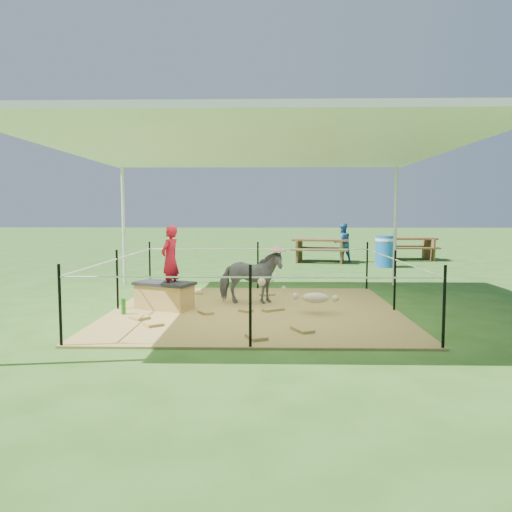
{
  "coord_description": "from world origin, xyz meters",
  "views": [
    {
      "loc": [
        0.2,
        -8.0,
        1.6
      ],
      "look_at": [
        0.0,
        0.6,
        0.85
      ],
      "focal_mm": 35.0,
      "sensor_mm": 36.0,
      "label": 1
    }
  ],
  "objects_px": {
    "trash_barrel": "(386,251)",
    "pony": "(251,277)",
    "distant_person": "(342,243)",
    "woman": "(170,252)",
    "green_bottle": "(123,306)",
    "picnic_table_near": "(321,251)",
    "foal": "(316,296)",
    "picnic_table_far": "(408,249)",
    "straw_bale": "(165,297)"
  },
  "relations": [
    {
      "from": "straw_bale",
      "to": "picnic_table_far",
      "type": "relative_size",
      "value": 0.49
    },
    {
      "from": "pony",
      "to": "distant_person",
      "type": "bearing_deg",
      "value": -20.0
    },
    {
      "from": "pony",
      "to": "picnic_table_near",
      "type": "xyz_separation_m",
      "value": [
        2.01,
        7.63,
        -0.12
      ]
    },
    {
      "from": "straw_bale",
      "to": "picnic_table_far",
      "type": "height_order",
      "value": "picnic_table_far"
    },
    {
      "from": "green_bottle",
      "to": "pony",
      "type": "height_order",
      "value": "pony"
    },
    {
      "from": "trash_barrel",
      "to": "distant_person",
      "type": "height_order",
      "value": "distant_person"
    },
    {
      "from": "woman",
      "to": "pony",
      "type": "xyz_separation_m",
      "value": [
        1.29,
        0.49,
        -0.47
      ]
    },
    {
      "from": "woman",
      "to": "trash_barrel",
      "type": "height_order",
      "value": "woman"
    },
    {
      "from": "trash_barrel",
      "to": "distant_person",
      "type": "distance_m",
      "value": 1.79
    },
    {
      "from": "straw_bale",
      "to": "picnic_table_far",
      "type": "bearing_deg",
      "value": 54.29
    },
    {
      "from": "picnic_table_near",
      "to": "distant_person",
      "type": "bearing_deg",
      "value": 9.0
    },
    {
      "from": "pony",
      "to": "distant_person",
      "type": "relative_size",
      "value": 0.86
    },
    {
      "from": "picnic_table_near",
      "to": "distant_person",
      "type": "distance_m",
      "value": 0.74
    },
    {
      "from": "trash_barrel",
      "to": "pony",
      "type": "bearing_deg",
      "value": -121.38
    },
    {
      "from": "picnic_table_near",
      "to": "pony",
      "type": "bearing_deg",
      "value": -93.53
    },
    {
      "from": "woman",
      "to": "green_bottle",
      "type": "height_order",
      "value": "woman"
    },
    {
      "from": "picnic_table_near",
      "to": "distant_person",
      "type": "height_order",
      "value": "distant_person"
    },
    {
      "from": "woman",
      "to": "distant_person",
      "type": "xyz_separation_m",
      "value": [
        4.0,
        8.1,
        -0.33
      ]
    },
    {
      "from": "foal",
      "to": "picnic_table_far",
      "type": "relative_size",
      "value": 0.56
    },
    {
      "from": "straw_bale",
      "to": "picnic_table_near",
      "type": "distance_m",
      "value": 8.81
    },
    {
      "from": "straw_bale",
      "to": "picnic_table_near",
      "type": "relative_size",
      "value": 0.5
    },
    {
      "from": "picnic_table_near",
      "to": "distant_person",
      "type": "relative_size",
      "value": 1.42
    },
    {
      "from": "pony",
      "to": "picnic_table_near",
      "type": "relative_size",
      "value": 0.61
    },
    {
      "from": "pony",
      "to": "trash_barrel",
      "type": "bearing_deg",
      "value": -31.79
    },
    {
      "from": "foal",
      "to": "picnic_table_near",
      "type": "distance_m",
      "value": 8.51
    },
    {
      "from": "pony",
      "to": "distant_person",
      "type": "xyz_separation_m",
      "value": [
        2.71,
        7.6,
        0.14
      ]
    },
    {
      "from": "woman",
      "to": "trash_barrel",
      "type": "relative_size",
      "value": 1.15
    },
    {
      "from": "pony",
      "to": "picnic_table_near",
      "type": "bearing_deg",
      "value": -15.16
    },
    {
      "from": "straw_bale",
      "to": "distant_person",
      "type": "xyz_separation_m",
      "value": [
        4.1,
        8.1,
        0.4
      ]
    },
    {
      "from": "pony",
      "to": "woman",
      "type": "bearing_deg",
      "value": 110.48
    },
    {
      "from": "green_bottle",
      "to": "picnic_table_far",
      "type": "xyz_separation_m",
      "value": [
        7.0,
        9.41,
        0.22
      ]
    },
    {
      "from": "distant_person",
      "to": "trash_barrel",
      "type": "bearing_deg",
      "value": 109.14
    },
    {
      "from": "pony",
      "to": "trash_barrel",
      "type": "xyz_separation_m",
      "value": [
        3.76,
        6.17,
        -0.03
      ]
    },
    {
      "from": "picnic_table_far",
      "to": "pony",
      "type": "bearing_deg",
      "value": -120.67
    },
    {
      "from": "straw_bale",
      "to": "distant_person",
      "type": "height_order",
      "value": "distant_person"
    },
    {
      "from": "green_bottle",
      "to": "foal",
      "type": "relative_size",
      "value": 0.24
    },
    {
      "from": "pony",
      "to": "trash_barrel",
      "type": "distance_m",
      "value": 7.23
    },
    {
      "from": "foal",
      "to": "green_bottle",
      "type": "bearing_deg",
      "value": -167.57
    },
    {
      "from": "picnic_table_far",
      "to": "distant_person",
      "type": "relative_size",
      "value": 1.43
    },
    {
      "from": "woman",
      "to": "green_bottle",
      "type": "bearing_deg",
      "value": -32.74
    },
    {
      "from": "picnic_table_far",
      "to": "woman",
      "type": "bearing_deg",
      "value": -125.14
    },
    {
      "from": "woman",
      "to": "foal",
      "type": "xyz_separation_m",
      "value": [
        2.33,
        -0.33,
        -0.65
      ]
    },
    {
      "from": "trash_barrel",
      "to": "picnic_table_far",
      "type": "xyz_separation_m",
      "value": [
        1.29,
        2.3,
        -0.09
      ]
    },
    {
      "from": "pony",
      "to": "green_bottle",
      "type": "bearing_deg",
      "value": 115.49
    },
    {
      "from": "trash_barrel",
      "to": "picnic_table_near",
      "type": "relative_size",
      "value": 0.52
    },
    {
      "from": "picnic_table_near",
      "to": "distant_person",
      "type": "xyz_separation_m",
      "value": [
        0.7,
        -0.03,
        0.26
      ]
    },
    {
      "from": "foal",
      "to": "picnic_table_far",
      "type": "bearing_deg",
      "value": 76.79
    },
    {
      "from": "straw_bale",
      "to": "picnic_table_near",
      "type": "bearing_deg",
      "value": 67.29
    },
    {
      "from": "straw_bale",
      "to": "trash_barrel",
      "type": "distance_m",
      "value": 8.43
    },
    {
      "from": "picnic_table_near",
      "to": "woman",
      "type": "bearing_deg",
      "value": -100.89
    }
  ]
}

